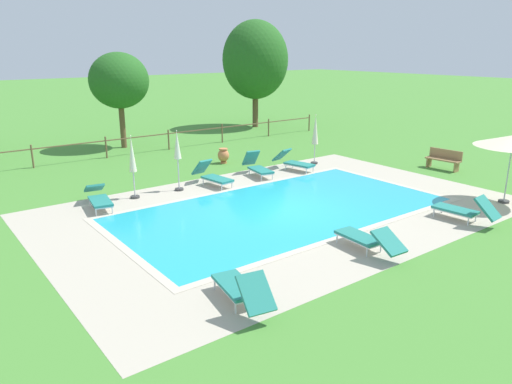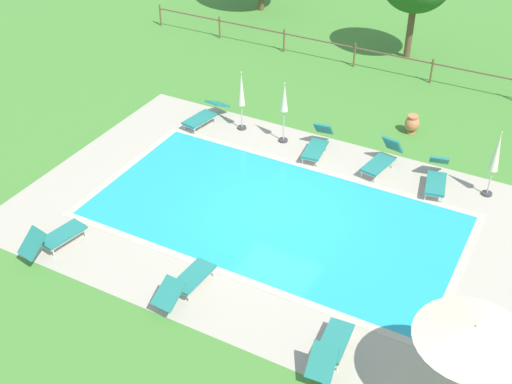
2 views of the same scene
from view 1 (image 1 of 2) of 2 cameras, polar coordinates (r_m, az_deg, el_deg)
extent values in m
plane|color=#478433|center=(16.01, 3.21, -2.00)|extent=(160.00, 160.00, 0.00)
cube|color=#B2A893|center=(16.01, 3.21, -1.99)|extent=(15.23, 10.00, 0.01)
cube|color=#23A8C1|center=(16.01, 3.21, -1.99)|extent=(10.79, 5.56, 0.01)
cube|color=#C0B59F|center=(18.21, -2.70, 0.34)|extent=(11.27, 0.24, 0.01)
cube|color=#C0B59F|center=(14.07, 10.90, -4.94)|extent=(11.27, 0.24, 0.01)
cube|color=#C0B59F|center=(19.89, 15.43, 1.16)|extent=(0.24, 5.56, 0.01)
cube|color=#C0B59F|center=(13.33, -15.30, -6.48)|extent=(0.24, 5.56, 0.01)
cube|color=#237A70|center=(19.82, 0.56, 2.63)|extent=(0.83, 1.39, 0.07)
cube|color=#237A70|center=(20.54, -0.61, 4.07)|extent=(0.69, 0.67, 0.71)
cube|color=silver|center=(19.84, 0.55, 2.48)|extent=(0.79, 1.36, 0.04)
cylinder|color=silver|center=(19.51, 1.96, 1.86)|extent=(0.04, 0.04, 0.28)
cylinder|color=silver|center=(19.28, 0.63, 1.69)|extent=(0.04, 0.04, 0.28)
cylinder|color=silver|center=(20.46, 0.48, 2.57)|extent=(0.04, 0.04, 0.28)
cylinder|color=silver|center=(20.24, -0.81, 2.41)|extent=(0.04, 0.04, 0.28)
cube|color=#237A70|center=(13.13, 12.06, -5.17)|extent=(0.68, 1.34, 0.07)
cube|color=#237A70|center=(12.42, 15.45, -5.66)|extent=(0.65, 0.80, 0.48)
cube|color=silver|center=(13.15, 12.05, -5.39)|extent=(0.65, 1.31, 0.04)
cylinder|color=silver|center=(13.39, 9.56, -5.40)|extent=(0.04, 0.04, 0.28)
cylinder|color=silver|center=(13.72, 11.13, -4.93)|extent=(0.04, 0.04, 0.28)
cylinder|color=silver|center=(12.67, 12.98, -6.90)|extent=(0.04, 0.04, 0.28)
cylinder|color=silver|center=(13.03, 14.54, -6.36)|extent=(0.04, 0.04, 0.28)
cube|color=#237A70|center=(16.58, -17.92, -1.01)|extent=(0.81, 1.38, 0.07)
cube|color=#237A70|center=(17.50, -18.58, 0.47)|extent=(0.72, 0.87, 0.43)
cube|color=silver|center=(16.59, -17.90, -1.20)|extent=(0.77, 1.35, 0.04)
cylinder|color=silver|center=(16.15, -16.62, -2.01)|extent=(0.04, 0.04, 0.28)
cylinder|color=silver|center=(16.07, -18.40, -2.26)|extent=(0.04, 0.04, 0.28)
cylinder|color=silver|center=(17.19, -17.37, -0.96)|extent=(0.04, 0.04, 0.28)
cylinder|color=silver|center=(17.11, -19.04, -1.19)|extent=(0.04, 0.04, 0.28)
cube|color=#237A70|center=(16.17, 22.48, -1.93)|extent=(0.71, 1.35, 0.07)
cube|color=#237A70|center=(15.73, 25.71, -1.73)|extent=(0.65, 0.71, 0.62)
cube|color=silver|center=(16.18, 22.46, -2.11)|extent=(0.68, 1.32, 0.04)
cylinder|color=silver|center=(16.23, 20.28, -2.27)|extent=(0.04, 0.04, 0.28)
cylinder|color=silver|center=(16.66, 21.11, -1.88)|extent=(0.04, 0.04, 0.28)
cylinder|color=silver|center=(15.79, 23.79, -3.19)|extent=(0.04, 0.04, 0.28)
cylinder|color=silver|center=(16.24, 24.55, -2.75)|extent=(0.04, 0.04, 0.28)
cube|color=#237A70|center=(18.52, -4.60, 1.57)|extent=(0.76, 1.36, 0.07)
cube|color=#237A70|center=(19.16, -6.43, 2.97)|extent=(0.67, 0.70, 0.66)
cube|color=silver|center=(18.54, -4.60, 1.41)|extent=(0.72, 1.34, 0.04)
cylinder|color=silver|center=(18.32, -2.87, 0.87)|extent=(0.04, 0.04, 0.28)
cylinder|color=silver|center=(18.00, -4.08, 0.56)|extent=(0.04, 0.04, 0.28)
cylinder|color=silver|center=(19.14, -5.07, 1.51)|extent=(0.04, 0.04, 0.28)
cylinder|color=silver|center=(18.83, -6.26, 1.22)|extent=(0.04, 0.04, 0.28)
cube|color=#237A70|center=(10.36, -2.43, -10.95)|extent=(0.83, 1.39, 0.07)
cube|color=#237A70|center=(9.46, 0.01, -11.85)|extent=(0.71, 0.77, 0.62)
cube|color=silver|center=(10.38, -2.43, -11.22)|extent=(0.79, 1.36, 0.04)
cylinder|color=silver|center=(10.80, -4.91, -10.81)|extent=(0.04, 0.04, 0.28)
cylinder|color=silver|center=(10.98, -2.40, -10.29)|extent=(0.04, 0.04, 0.28)
cylinder|color=silver|center=(9.91, -2.44, -13.47)|extent=(0.04, 0.04, 0.28)
cylinder|color=silver|center=(10.10, 0.26, -12.83)|extent=(0.04, 0.04, 0.28)
cube|color=#237A70|center=(20.93, 5.14, 3.32)|extent=(0.85, 1.40, 0.07)
cube|color=#237A70|center=(21.44, 3.07, 4.43)|extent=(0.73, 0.79, 0.60)
cube|color=silver|center=(20.94, 5.14, 3.17)|extent=(0.82, 1.36, 0.04)
cylinder|color=silver|center=(20.87, 6.77, 2.73)|extent=(0.04, 0.04, 0.28)
cylinder|color=silver|center=(20.46, 5.96, 2.48)|extent=(0.04, 0.04, 0.28)
cylinder|color=silver|center=(21.49, 4.34, 3.21)|extent=(0.04, 0.04, 0.28)
cylinder|color=silver|center=(21.09, 3.51, 2.97)|extent=(0.04, 0.04, 0.28)
cylinder|color=#383838|center=(18.70, 27.23, -1.00)|extent=(0.36, 0.36, 0.08)
cylinder|color=#B2B5B7|center=(18.43, 27.69, 2.34)|extent=(0.04, 0.04, 2.33)
cylinder|color=#383838|center=(18.29, -9.06, 0.32)|extent=(0.32, 0.32, 0.08)
cylinder|color=#B2B5B7|center=(18.14, -9.14, 2.05)|extent=(0.04, 0.04, 1.22)
cone|color=beige|center=(17.89, -9.30, 5.50)|extent=(0.27, 0.27, 1.01)
sphere|color=beige|center=(17.80, -9.38, 7.15)|extent=(0.05, 0.05, 0.05)
cylinder|color=#383838|center=(17.66, -14.10, -0.57)|extent=(0.32, 0.32, 0.08)
cylinder|color=#B2B5B7|center=(17.54, -14.20, 0.82)|extent=(0.04, 0.04, 0.97)
cone|color=beige|center=(17.28, -14.46, 4.35)|extent=(0.26, 0.26, 1.24)
sphere|color=beige|center=(17.16, -14.61, 6.44)|extent=(0.05, 0.05, 0.05)
cylinder|color=#383838|center=(22.42, 6.89, 3.44)|extent=(0.32, 0.32, 0.08)
cylinder|color=#B2B5B7|center=(22.33, 6.93, 4.49)|extent=(0.04, 0.04, 0.93)
cone|color=beige|center=(22.13, 7.03, 7.31)|extent=(0.29, 0.29, 1.30)
sphere|color=beige|center=(22.03, 7.09, 9.03)|extent=(0.05, 0.05, 0.05)
cube|color=#937047|center=(22.64, 21.23, 3.59)|extent=(0.56, 1.53, 0.06)
cube|color=#937047|center=(22.77, 21.52, 4.22)|extent=(0.17, 1.50, 0.40)
cube|color=#937047|center=(22.42, 22.61, 2.70)|extent=(0.40, 0.09, 0.41)
cube|color=#937047|center=(22.97, 19.77, 3.31)|extent=(0.40, 0.09, 0.41)
cylinder|color=#C67547|center=(22.42, -3.86, 3.52)|extent=(0.29, 0.29, 0.08)
ellipsoid|color=#C67547|center=(22.35, -3.87, 4.35)|extent=(0.53, 0.53, 0.59)
cylinder|color=#C67547|center=(22.29, -3.89, 5.09)|extent=(0.40, 0.40, 0.06)
cylinder|color=brown|center=(23.54, -24.93, 3.84)|extent=(0.08, 0.08, 1.05)
cylinder|color=brown|center=(24.43, -17.29, 5.06)|extent=(0.08, 0.08, 1.05)
cylinder|color=brown|center=(25.73, -10.29, 6.09)|extent=(0.08, 0.08, 1.05)
cylinder|color=brown|center=(27.38, -4.02, 6.94)|extent=(0.08, 0.08, 1.05)
cylinder|color=brown|center=(29.32, 1.50, 7.62)|extent=(0.08, 0.08, 1.05)
cylinder|color=brown|center=(31.50, 6.30, 8.15)|extent=(0.08, 0.08, 1.05)
cube|color=brown|center=(24.98, -13.76, 6.33)|extent=(23.42, 0.05, 0.05)
cylinder|color=brown|center=(32.87, -0.08, 9.87)|extent=(0.38, 0.38, 2.49)
ellipsoid|color=#235B1E|center=(32.65, -0.08, 15.36)|extent=(4.30, 4.30, 5.05)
cylinder|color=brown|center=(26.76, -15.50, 7.67)|extent=(0.29, 0.29, 2.44)
ellipsoid|color=#235B1E|center=(26.53, -15.89, 12.57)|extent=(3.06, 3.06, 2.86)
camera|label=2|loc=(18.45, 69.06, 29.05)|focal=46.55mm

